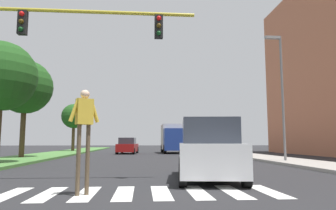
% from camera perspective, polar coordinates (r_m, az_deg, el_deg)
% --- Properties ---
extents(ground_plane, '(140.00, 140.00, 0.00)m').
position_cam_1_polar(ground_plane, '(29.09, -4.74, -9.17)').
color(ground_plane, '#262628').
extents(crosswalk, '(6.75, 2.20, 0.01)m').
position_cam_1_polar(crosswalk, '(7.86, -4.71, -15.84)').
color(crosswalk, silver).
rests_on(crosswalk, ground_plane).
extents(median_strip, '(3.98, 64.00, 0.15)m').
position_cam_1_polar(median_strip, '(28.26, -21.53, -8.65)').
color(median_strip, '#477A38').
rests_on(median_strip, ground_plane).
extents(tree_mid, '(3.74, 3.74, 6.44)m').
position_cam_1_polar(tree_mid, '(18.81, -28.47, 4.66)').
color(tree_mid, '#4C3823').
rests_on(tree_mid, median_strip).
extents(tree_far, '(3.91, 3.91, 6.99)m').
position_cam_1_polar(tree_far, '(24.73, -24.88, 3.00)').
color(tree_far, '#4C3823').
rests_on(tree_far, median_strip).
extents(tree_distant, '(2.91, 2.91, 5.57)m').
position_cam_1_polar(tree_distant, '(38.67, -16.97, -2.03)').
color(tree_distant, '#4C3823').
rests_on(tree_distant, median_strip).
extents(sidewalk_right, '(3.00, 64.00, 0.15)m').
position_cam_1_polar(sidewalk_right, '(28.49, 13.53, -8.91)').
color(sidewalk_right, '#9E9991').
rests_on(sidewalk_right, ground_plane).
extents(traffic_light_gantry, '(8.18, 0.30, 6.00)m').
position_cam_1_polar(traffic_light_gantry, '(11.24, -25.79, 9.86)').
color(traffic_light_gantry, gold).
rests_on(traffic_light_gantry, median_strip).
extents(street_lamp_right, '(1.02, 0.24, 7.50)m').
position_cam_1_polar(street_lamp_right, '(19.75, 20.07, 3.43)').
color(street_lamp_right, slate).
rests_on(street_lamp_right, sidewalk_right).
extents(pedestrian_performer, '(0.70, 0.43, 2.49)m').
position_cam_1_polar(pedestrian_performer, '(7.66, -15.23, -3.42)').
color(pedestrian_performer, brown).
rests_on(pedestrian_performer, ground_plane).
extents(suv_crossing, '(2.46, 4.79, 1.97)m').
position_cam_1_polar(suv_crossing, '(10.50, 7.42, -8.42)').
color(suv_crossing, silver).
rests_on(suv_crossing, ground_plane).
extents(sedan_midblock, '(2.18, 4.47, 1.63)m').
position_cam_1_polar(sedan_midblock, '(32.13, -7.47, -7.55)').
color(sedan_midblock, maroon).
rests_on(sedan_midblock, ground_plane).
extents(truck_box_delivery, '(2.40, 6.20, 3.10)m').
position_cam_1_polar(truck_box_delivery, '(33.71, 0.93, -6.08)').
color(truck_box_delivery, navy).
rests_on(truck_box_delivery, ground_plane).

